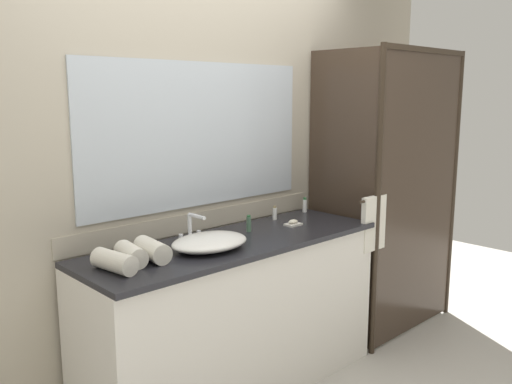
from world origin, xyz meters
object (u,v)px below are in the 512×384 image
object	(u,v)px
soap_dish	(293,223)
rolled_towel_middle	(131,254)
faucet	(191,233)
amenity_bottle_conditioner	(305,205)
sink_basin	(210,242)
amenity_bottle_lotion	(275,213)
amenity_bottle_body_wash	(249,224)
rolled_towel_near_edge	(114,262)
rolled_towel_far_edge	(152,250)

from	to	relation	value
soap_dish	rolled_towel_middle	bearing A→B (deg)	179.97
faucet	amenity_bottle_conditioner	world-z (taller)	faucet
faucet	sink_basin	bearing A→B (deg)	-90.00
faucet	amenity_bottle_conditioner	xyz separation A→B (m)	(1.03, 0.10, -0.01)
sink_basin	amenity_bottle_conditioner	xyz separation A→B (m)	(1.03, 0.26, 0.01)
sink_basin	faucet	distance (m)	0.16
soap_dish	amenity_bottle_lotion	world-z (taller)	amenity_bottle_lotion
amenity_bottle_body_wash	amenity_bottle_lotion	distance (m)	0.35
amenity_bottle_lotion	rolled_towel_middle	xyz separation A→B (m)	(-1.15, -0.19, 0.01)
amenity_bottle_conditioner	rolled_towel_near_edge	xyz separation A→B (m)	(-1.57, -0.25, -0.00)
amenity_bottle_lotion	rolled_towel_middle	bearing A→B (deg)	-170.73
sink_basin	rolled_towel_near_edge	size ratio (longest dim) A/B	1.81
sink_basin	rolled_towel_far_edge	bearing A→B (deg)	172.32
soap_dish	rolled_towel_far_edge	size ratio (longest dim) A/B	0.45
rolled_towel_near_edge	rolled_towel_far_edge	xyz separation A→B (m)	(0.22, 0.03, 0.00)
amenity_bottle_body_wash	soap_dish	bearing A→B (deg)	-13.98
soap_dish	rolled_towel_middle	xyz separation A→B (m)	(-1.12, 0.00, 0.03)
sink_basin	amenity_bottle_lotion	xyz separation A→B (m)	(0.72, 0.24, 0.00)
amenity_bottle_lotion	rolled_towel_far_edge	size ratio (longest dim) A/B	0.39
amenity_bottle_lotion	faucet	bearing A→B (deg)	-173.47
soap_dish	amenity_bottle_conditioner	bearing A→B (deg)	31.30
amenity_bottle_body_wash	faucet	bearing A→B (deg)	175.45
soap_dish	amenity_bottle_lotion	bearing A→B (deg)	81.01
rolled_towel_near_edge	amenity_bottle_body_wash	bearing A→B (deg)	7.18
rolled_towel_near_edge	rolled_towel_middle	xyz separation A→B (m)	(0.11, 0.04, 0.00)
sink_basin	faucet	world-z (taller)	faucet
soap_dish	rolled_towel_near_edge	xyz separation A→B (m)	(-1.23, -0.04, 0.03)
sink_basin	rolled_towel_near_edge	world-z (taller)	rolled_towel_near_edge
sink_basin	amenity_bottle_lotion	distance (m)	0.76
soap_dish	amenity_bottle_conditioner	distance (m)	0.40
faucet	amenity_bottle_lotion	world-z (taller)	faucet
amenity_bottle_conditioner	rolled_towel_near_edge	distance (m)	1.59
sink_basin	amenity_bottle_lotion	size ratio (longest dim) A/B	4.83
sink_basin	rolled_towel_middle	xyz separation A→B (m)	(-0.43, 0.05, 0.01)
sink_basin	soap_dish	xyz separation A→B (m)	(0.69, 0.05, -0.02)
rolled_towel_near_edge	rolled_towel_far_edge	bearing A→B (deg)	8.30
faucet	amenity_bottle_conditioner	distance (m)	1.04
rolled_towel_middle	faucet	bearing A→B (deg)	13.77
sink_basin	faucet	size ratio (longest dim) A/B	2.51
sink_basin	rolled_towel_far_edge	size ratio (longest dim) A/B	1.90
faucet	amenity_bottle_conditioner	bearing A→B (deg)	5.53
sink_basin	rolled_towel_middle	bearing A→B (deg)	172.77
rolled_towel_near_edge	rolled_towel_far_edge	world-z (taller)	rolled_towel_far_edge
amenity_bottle_conditioner	faucet	bearing A→B (deg)	-174.47
rolled_towel_near_edge	rolled_towel_middle	distance (m)	0.12
rolled_towel_middle	sink_basin	bearing A→B (deg)	-7.23
amenity_bottle_body_wash	rolled_towel_near_edge	distance (m)	0.94
amenity_bottle_conditioner	rolled_towel_far_edge	bearing A→B (deg)	-170.90
faucet	rolled_towel_middle	world-z (taller)	faucet
amenity_bottle_body_wash	sink_basin	bearing A→B (deg)	-161.90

